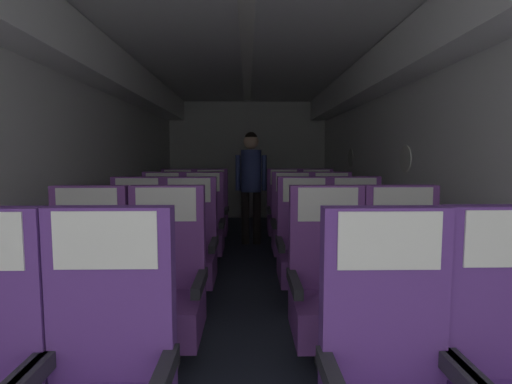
{
  "coord_description": "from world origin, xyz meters",
  "views": [
    {
      "loc": [
        0.01,
        0.28,
        1.23
      ],
      "look_at": [
        0.08,
        3.8,
        0.9
      ],
      "focal_mm": 27.55,
      "sensor_mm": 36.0,
      "label": 1
    }
  ],
  "objects": [
    {
      "name": "seat_d_left_window",
      "position": [
        -0.92,
        4.46,
        0.44
      ],
      "size": [
        0.47,
        0.48,
        1.05
      ],
      "color": "#38383D",
      "rests_on": "ground"
    },
    {
      "name": "seat_c_right_aisle",
      "position": [
        0.92,
        3.47,
        0.44
      ],
      "size": [
        0.47,
        0.48,
        1.05
      ],
      "color": "#38383D",
      "rests_on": "ground"
    },
    {
      "name": "seat_c_left_aisle",
      "position": [
        -0.48,
        3.45,
        0.44
      ],
      "size": [
        0.47,
        0.48,
        1.05
      ],
      "color": "#38383D",
      "rests_on": "ground"
    },
    {
      "name": "seat_e_right_window",
      "position": [
        0.49,
        5.43,
        0.44
      ],
      "size": [
        0.47,
        0.48,
        1.05
      ],
      "color": "#38383D",
      "rests_on": "ground"
    },
    {
      "name": "flight_attendant",
      "position": [
        0.05,
        5.67,
        0.95
      ],
      "size": [
        0.43,
        0.28,
        1.55
      ],
      "rotation": [
        0.0,
        0.0,
        3.34
      ],
      "color": "black",
      "rests_on": "ground"
    },
    {
      "name": "seat_b_right_window",
      "position": [
        0.48,
        2.48,
        0.44
      ],
      "size": [
        0.47,
        0.48,
        1.05
      ],
      "color": "#38383D",
      "rests_on": "ground"
    },
    {
      "name": "seat_b_left_window",
      "position": [
        -0.93,
        2.48,
        0.44
      ],
      "size": [
        0.47,
        0.48,
        1.05
      ],
      "color": "#38383D",
      "rests_on": "ground"
    },
    {
      "name": "fuselage_shell",
      "position": [
        0.0,
        4.27,
        1.66
      ],
      "size": [
        3.19,
        8.06,
        2.33
      ],
      "color": "silver",
      "rests_on": "ground"
    },
    {
      "name": "seat_e_left_window",
      "position": [
        -0.93,
        5.42,
        0.44
      ],
      "size": [
        0.47,
        0.48,
        1.05
      ],
      "color": "#38383D",
      "rests_on": "ground"
    },
    {
      "name": "seat_e_left_aisle",
      "position": [
        -0.49,
        5.4,
        0.44
      ],
      "size": [
        0.47,
        0.48,
        1.05
      ],
      "color": "#38383D",
      "rests_on": "ground"
    },
    {
      "name": "seat_c_right_window",
      "position": [
        0.48,
        3.46,
        0.44
      ],
      "size": [
        0.47,
        0.48,
        1.05
      ],
      "color": "#38383D",
      "rests_on": "ground"
    },
    {
      "name": "seat_b_left_aisle",
      "position": [
        -0.47,
        2.5,
        0.44
      ],
      "size": [
        0.47,
        0.48,
        1.05
      ],
      "color": "#38383D",
      "rests_on": "ground"
    },
    {
      "name": "seat_d_right_aisle",
      "position": [
        0.92,
        4.43,
        0.44
      ],
      "size": [
        0.47,
        0.48,
        1.05
      ],
      "color": "#38383D",
      "rests_on": "ground"
    },
    {
      "name": "seat_b_right_aisle",
      "position": [
        0.93,
        2.49,
        0.44
      ],
      "size": [
        0.47,
        0.48,
        1.05
      ],
      "color": "#38383D",
      "rests_on": "ground"
    },
    {
      "name": "ground",
      "position": [
        0.0,
        4.0,
        -0.01
      ],
      "size": [
        3.31,
        8.41,
        0.02
      ],
      "primitive_type": "cube",
      "color": "#2D3342"
    },
    {
      "name": "seat_e_right_aisle",
      "position": [
        0.92,
        5.41,
        0.44
      ],
      "size": [
        0.47,
        0.48,
        1.05
      ],
      "color": "#38383D",
      "rests_on": "ground"
    },
    {
      "name": "seat_d_right_window",
      "position": [
        0.49,
        4.43,
        0.44
      ],
      "size": [
        0.47,
        0.48,
        1.05
      ],
      "color": "#38383D",
      "rests_on": "ground"
    },
    {
      "name": "seat_c_left_window",
      "position": [
        -0.92,
        3.47,
        0.44
      ],
      "size": [
        0.47,
        0.48,
        1.05
      ],
      "color": "#38383D",
      "rests_on": "ground"
    },
    {
      "name": "seat_d_left_aisle",
      "position": [
        -0.48,
        4.44,
        0.44
      ],
      "size": [
        0.47,
        0.48,
        1.05
      ],
      "color": "#38383D",
      "rests_on": "ground"
    }
  ]
}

